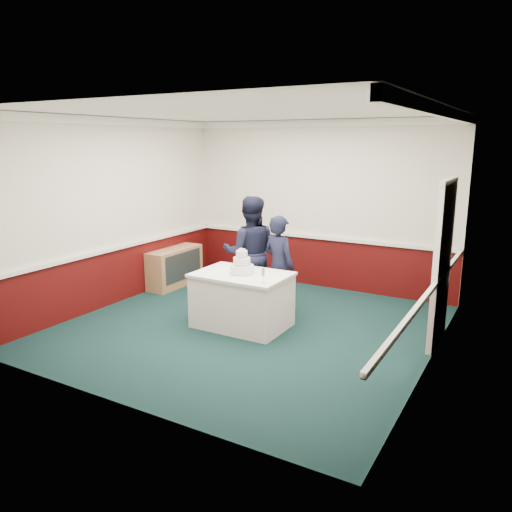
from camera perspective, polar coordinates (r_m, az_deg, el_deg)
The scene contains 9 objects.
ground at distance 7.28m, azimuth -0.92°, elevation -8.15°, with size 5.00×5.00×0.00m, color black.
room_shell at distance 7.31m, azimuth 2.02°, elevation 7.82°, with size 5.00×5.00×3.00m.
sideboard at distance 9.35m, azimuth -9.24°, elevation -1.26°, with size 0.41×1.20×0.70m.
cake_table at distance 7.21m, azimuth -1.61°, elevation -4.98°, with size 1.32×0.92×0.79m.
wedding_cake at distance 7.07m, azimuth -1.63°, elevation -1.13°, with size 0.35×0.35×0.36m.
cake_knife at distance 6.95m, azimuth -2.70°, elevation -2.31°, with size 0.01×0.22×0.01m, color silver.
champagne_flute at distance 6.58m, azimuth 0.82°, elevation -1.93°, with size 0.05×0.05×0.21m.
person_man at distance 7.88m, azimuth -0.66°, elevation 0.34°, with size 0.87×0.68×1.80m, color black.
person_woman at distance 7.53m, azimuth 2.65°, elevation -1.20°, with size 0.57×0.37×1.56m, color black.
Camera 1 is at (3.47, -5.84, 2.62)m, focal length 35.00 mm.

